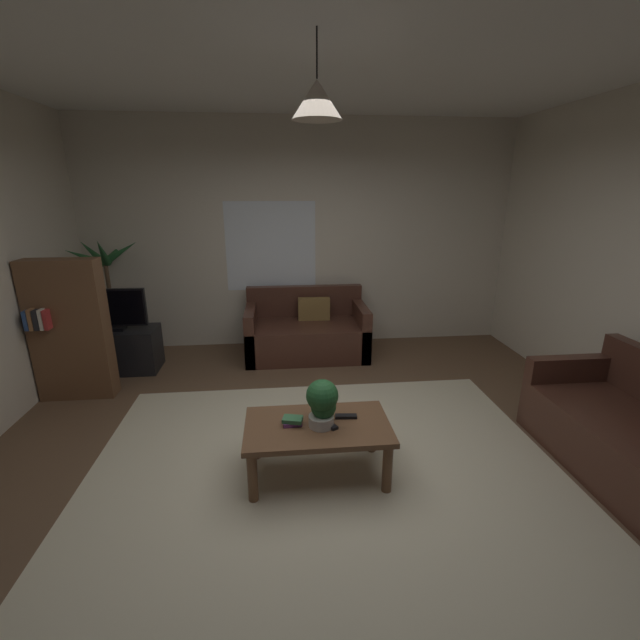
{
  "coord_description": "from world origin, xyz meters",
  "views": [
    {
      "loc": [
        -0.31,
        -2.81,
        2.03
      ],
      "look_at": [
        0.0,
        0.3,
        1.05
      ],
      "focal_mm": 23.69,
      "sensor_mm": 36.0,
      "label": 1
    }
  ],
  "objects_px": {
    "remote_on_table_0": "(329,424)",
    "potted_plant_on_table": "(322,402)",
    "tv_stand": "(118,350)",
    "book_on_table_0": "(292,422)",
    "book_on_table_1": "(293,419)",
    "tv": "(111,309)",
    "couch_under_window": "(307,334)",
    "remote_on_table_1": "(346,416)",
    "potted_palm_corner": "(112,305)",
    "bookshelf_corner": "(69,330)",
    "coffee_table": "(318,432)",
    "pendant_lamp": "(317,99)",
    "couch_right_side": "(632,437)"
  },
  "relations": [
    {
      "from": "book_on_table_1",
      "to": "remote_on_table_0",
      "type": "xyz_separation_m",
      "value": [
        0.26,
        -0.03,
        -0.03
      ]
    },
    {
      "from": "remote_on_table_1",
      "to": "book_on_table_0",
      "type": "bearing_deg",
      "value": -78.71
    },
    {
      "from": "book_on_table_0",
      "to": "potted_palm_corner",
      "type": "xyz_separation_m",
      "value": [
        -2.1,
        2.52,
        0.23
      ]
    },
    {
      "from": "coffee_table",
      "to": "book_on_table_1",
      "type": "xyz_separation_m",
      "value": [
        -0.18,
        0.01,
        0.11
      ]
    },
    {
      "from": "tv",
      "to": "bookshelf_corner",
      "type": "distance_m",
      "value": 0.62
    },
    {
      "from": "potted_palm_corner",
      "to": "pendant_lamp",
      "type": "height_order",
      "value": "pendant_lamp"
    },
    {
      "from": "potted_palm_corner",
      "to": "couch_under_window",
      "type": "bearing_deg",
      "value": -4.3
    },
    {
      "from": "remote_on_table_0",
      "to": "tv_stand",
      "type": "height_order",
      "value": "tv_stand"
    },
    {
      "from": "coffee_table",
      "to": "potted_plant_on_table",
      "type": "xyz_separation_m",
      "value": [
        0.03,
        -0.01,
        0.25
      ]
    },
    {
      "from": "couch_right_side",
      "to": "potted_plant_on_table",
      "type": "xyz_separation_m",
      "value": [
        -2.28,
        0.18,
        0.32
      ]
    },
    {
      "from": "bookshelf_corner",
      "to": "pendant_lamp",
      "type": "relative_size",
      "value": 3.01
    },
    {
      "from": "tv",
      "to": "couch_right_side",
      "type": "bearing_deg",
      "value": -26.96
    },
    {
      "from": "tv_stand",
      "to": "book_on_table_0",
      "type": "bearing_deg",
      "value": -46.97
    },
    {
      "from": "remote_on_table_0",
      "to": "potted_plant_on_table",
      "type": "distance_m",
      "value": 0.18
    },
    {
      "from": "coffee_table",
      "to": "tv_stand",
      "type": "relative_size",
      "value": 1.16
    },
    {
      "from": "couch_right_side",
      "to": "coffee_table",
      "type": "xyz_separation_m",
      "value": [
        -2.32,
        0.18,
        0.07
      ]
    },
    {
      "from": "remote_on_table_1",
      "to": "potted_palm_corner",
      "type": "relative_size",
      "value": 0.1
    },
    {
      "from": "tv_stand",
      "to": "coffee_table",
      "type": "bearing_deg",
      "value": -44.75
    },
    {
      "from": "book_on_table_0",
      "to": "remote_on_table_1",
      "type": "xyz_separation_m",
      "value": [
        0.4,
        0.04,
        -0.0
      ]
    },
    {
      "from": "book_on_table_0",
      "to": "bookshelf_corner",
      "type": "relative_size",
      "value": 0.09
    },
    {
      "from": "book_on_table_0",
      "to": "tv_stand",
      "type": "height_order",
      "value": "tv_stand"
    },
    {
      "from": "potted_plant_on_table",
      "to": "bookshelf_corner",
      "type": "xyz_separation_m",
      "value": [
        -2.33,
        1.48,
        0.11
      ]
    },
    {
      "from": "tv_stand",
      "to": "tv",
      "type": "relative_size",
      "value": 1.19
    },
    {
      "from": "couch_under_window",
      "to": "tv",
      "type": "xyz_separation_m",
      "value": [
        -2.19,
        -0.3,
        0.47
      ]
    },
    {
      "from": "coffee_table",
      "to": "tv_stand",
      "type": "height_order",
      "value": "tv_stand"
    },
    {
      "from": "couch_right_side",
      "to": "pendant_lamp",
      "type": "distance_m",
      "value": 3.22
    },
    {
      "from": "tv_stand",
      "to": "book_on_table_1",
      "type": "bearing_deg",
      "value": -47.11
    },
    {
      "from": "remote_on_table_0",
      "to": "tv_stand",
      "type": "bearing_deg",
      "value": 107.43
    },
    {
      "from": "couch_right_side",
      "to": "potted_palm_corner",
      "type": "distance_m",
      "value": 5.36
    },
    {
      "from": "pendant_lamp",
      "to": "tv_stand",
      "type": "bearing_deg",
      "value": 135.25
    },
    {
      "from": "potted_plant_on_table",
      "to": "tv",
      "type": "height_order",
      "value": "tv"
    },
    {
      "from": "book_on_table_0",
      "to": "tv",
      "type": "bearing_deg",
      "value": 133.33
    },
    {
      "from": "tv",
      "to": "tv_stand",
      "type": "bearing_deg",
      "value": 90.0
    },
    {
      "from": "potted_plant_on_table",
      "to": "pendant_lamp",
      "type": "height_order",
      "value": "pendant_lamp"
    },
    {
      "from": "remote_on_table_0",
      "to": "potted_plant_on_table",
      "type": "relative_size",
      "value": 0.47
    },
    {
      "from": "book_on_table_0",
      "to": "book_on_table_1",
      "type": "relative_size",
      "value": 0.94
    },
    {
      "from": "couch_under_window",
      "to": "potted_plant_on_table",
      "type": "relative_size",
      "value": 4.34
    },
    {
      "from": "book_on_table_0",
      "to": "potted_plant_on_table",
      "type": "xyz_separation_m",
      "value": [
        0.21,
        -0.03,
        0.17
      ]
    },
    {
      "from": "couch_under_window",
      "to": "remote_on_table_1",
      "type": "relative_size",
      "value": 9.31
    },
    {
      "from": "remote_on_table_1",
      "to": "tv_stand",
      "type": "bearing_deg",
      "value": -125.9
    },
    {
      "from": "potted_plant_on_table",
      "to": "tv",
      "type": "distance_m",
      "value": 2.99
    },
    {
      "from": "potted_plant_on_table",
      "to": "potted_palm_corner",
      "type": "relative_size",
      "value": 0.22
    },
    {
      "from": "tv",
      "to": "remote_on_table_0",
      "type": "bearing_deg",
      "value": -43.72
    },
    {
      "from": "remote_on_table_0",
      "to": "potted_plant_on_table",
      "type": "height_order",
      "value": "potted_plant_on_table"
    },
    {
      "from": "coffee_table",
      "to": "book_on_table_0",
      "type": "distance_m",
      "value": 0.2
    },
    {
      "from": "book_on_table_0",
      "to": "potted_plant_on_table",
      "type": "height_order",
      "value": "potted_plant_on_table"
    },
    {
      "from": "potted_plant_on_table",
      "to": "tv_stand",
      "type": "distance_m",
      "value": 3.02
    },
    {
      "from": "book_on_table_0",
      "to": "book_on_table_1",
      "type": "height_order",
      "value": "book_on_table_1"
    },
    {
      "from": "remote_on_table_0",
      "to": "potted_palm_corner",
      "type": "distance_m",
      "value": 3.5
    },
    {
      "from": "coffee_table",
      "to": "tv_stand",
      "type": "bearing_deg",
      "value": 135.25
    }
  ]
}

